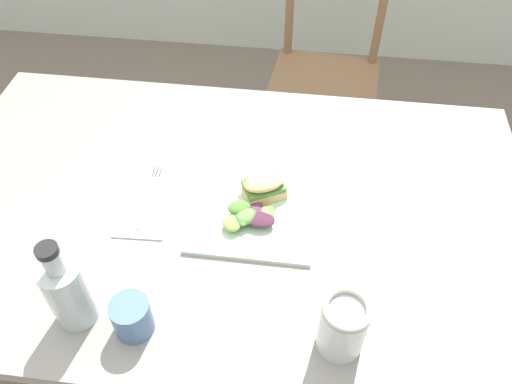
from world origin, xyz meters
TOP-DOWN VIEW (x-y plane):
  - dining_table at (0.14, 0.18)m, footprint 1.35×0.85m
  - chair_wooden_far at (0.35, 1.12)m, footprint 0.44×0.44m
  - plate_lunch at (0.20, 0.17)m, footprint 0.26×0.26m
  - sandwich_half_front at (0.22, 0.21)m, footprint 0.11×0.10m
  - salad_mixed_greens at (0.19, 0.14)m, footprint 0.12×0.10m
  - napkin_folded at (-0.04, 0.18)m, footprint 0.12×0.23m
  - fork_on_napkin at (-0.04, 0.19)m, footprint 0.03×0.19m
  - bottle_cold_brew at (-0.09, -0.12)m, footprint 0.07×0.07m
  - mason_jar_iced_tea at (0.39, -0.11)m, footprint 0.08×0.08m
  - cup_extra_side at (0.02, -0.13)m, footprint 0.07×0.07m

SIDE VIEW (x-z plane):
  - chair_wooden_far at x=0.35m, z-range 0.01..0.88m
  - dining_table at x=0.14m, z-range 0.25..0.99m
  - napkin_folded at x=-0.04m, z-range 0.74..0.74m
  - plate_lunch at x=0.20m, z-range 0.74..0.75m
  - fork_on_napkin at x=-0.04m, z-range 0.74..0.75m
  - salad_mixed_greens at x=0.19m, z-range 0.75..0.78m
  - cup_extra_side at x=0.02m, z-range 0.74..0.82m
  - sandwich_half_front at x=0.22m, z-range 0.75..0.81m
  - mason_jar_iced_tea at x=0.39m, z-range 0.73..0.86m
  - bottle_cold_brew at x=-0.09m, z-range 0.71..0.91m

